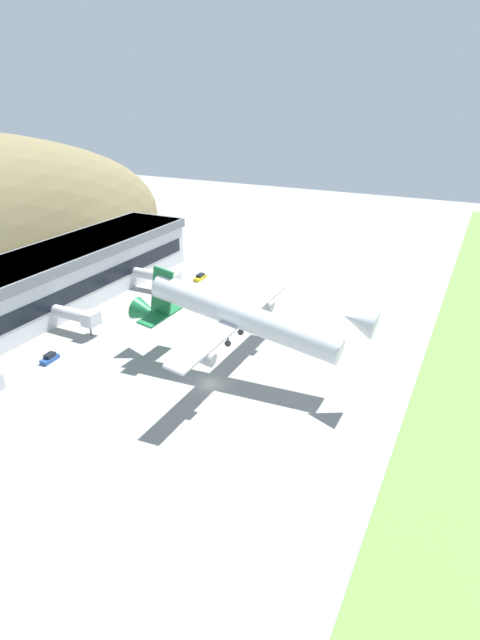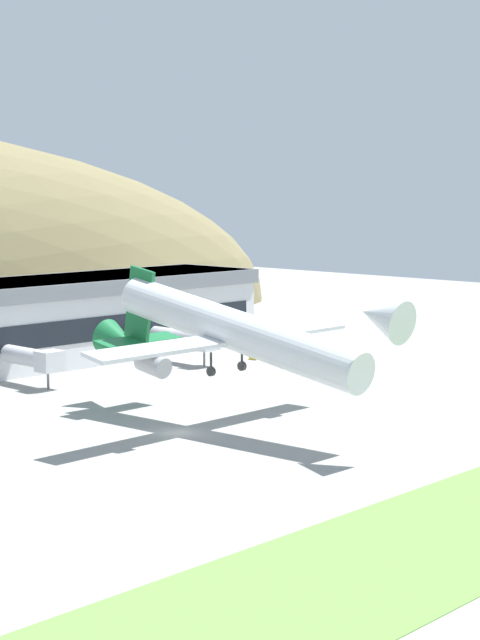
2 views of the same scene
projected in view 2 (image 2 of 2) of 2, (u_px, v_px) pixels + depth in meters
name	position (u px, v px, depth m)	size (l,w,h in m)	color
ground_plane	(178.00, 433.00, 121.13)	(386.07, 386.07, 0.00)	gray
jetway_1	(34.00, 358.00, 149.10)	(3.38, 11.58, 5.43)	silver
jetway_2	(187.00, 338.00, 168.68)	(3.38, 13.47, 5.43)	silver
cargo_airplane	(231.00, 332.00, 122.48)	(39.42, 47.09, 12.64)	silver
service_car_1	(262.00, 354.00, 174.29)	(4.60, 1.67, 1.53)	gold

